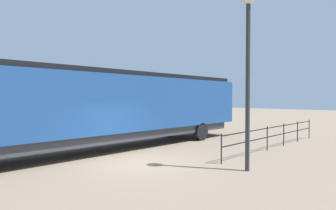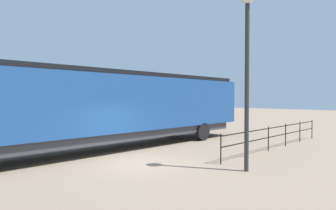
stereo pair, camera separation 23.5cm
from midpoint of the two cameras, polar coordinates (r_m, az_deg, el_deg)
ground_plane at (r=11.84m, az=-6.10°, el=-11.60°), size 120.00×120.00×0.00m
locomotive at (r=15.06m, az=-11.11°, el=-0.10°), size 3.07×18.85×4.02m
lamp_post at (r=10.90m, az=15.21°, el=13.34°), size 0.59×0.59×6.63m
platform_fence at (r=16.15m, az=20.49°, el=-5.30°), size 0.05×10.31×1.23m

